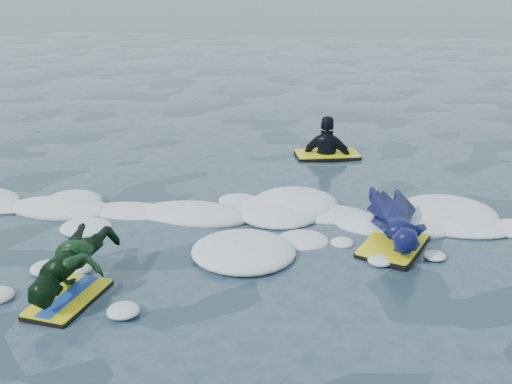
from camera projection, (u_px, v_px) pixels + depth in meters
The scene contains 5 objects.
ground at pixel (118, 264), 6.78m from camera, with size 120.00×120.00×0.00m, color #182B3A.
foam_band at pixel (149, 226), 7.74m from camera, with size 12.00×3.10×0.30m, color white, non-canonical shape.
prone_woman_unit at pixel (396, 221), 7.32m from camera, with size 0.94×1.73×0.43m.
prone_child_unit at pixel (75, 268), 6.11m from camera, with size 0.69×1.34×0.52m.
waiting_rider_unit at pixel (327, 162), 10.44m from camera, with size 1.13×0.82×1.53m.
Camera 1 is at (2.47, -5.77, 3.05)m, focal length 45.00 mm.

